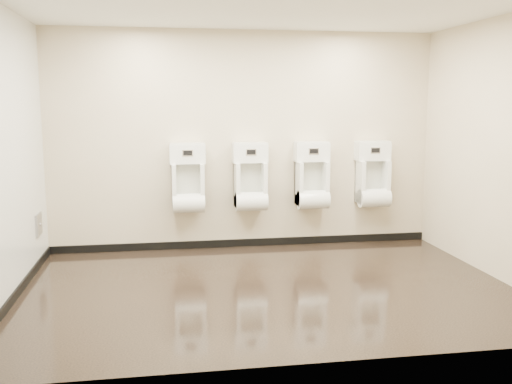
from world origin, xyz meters
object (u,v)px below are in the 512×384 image
Objects in this scene: urinal_0 at (188,183)px; urinal_2 at (312,180)px; access_panel at (39,224)px; urinal_1 at (250,182)px; urinal_3 at (373,179)px.

urinal_0 is 1.61m from urinal_2.
urinal_2 is (3.35, 0.40, 0.39)m from access_panel.
urinal_2 is (0.82, 0.00, 0.00)m from urinal_1.
urinal_0 and urinal_2 have the same top height.
urinal_1 is 1.00× the size of urinal_3.
urinal_0 is 2.45m from urinal_3.
urinal_3 reaches higher than access_panel.
urinal_1 is (2.54, 0.40, 0.39)m from access_panel.
urinal_0 is 1.00× the size of urinal_1.
access_panel is at bearing -171.08° from urinal_1.
access_panel is 4.22m from urinal_3.
urinal_0 is 1.00× the size of urinal_2.
urinal_0 and urinal_1 have the same top height.
urinal_2 is at bearing 0.00° from urinal_1.
access_panel is at bearing -173.23° from urinal_2.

